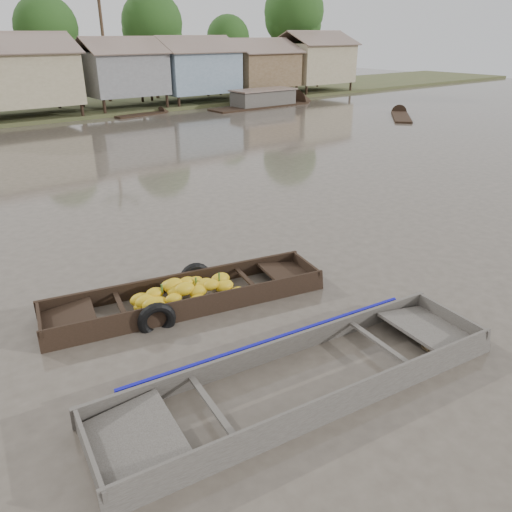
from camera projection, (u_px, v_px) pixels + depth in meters
ground at (294, 310)px, 10.46m from camera, size 120.00×120.00×0.00m
riverbank at (17, 68)px, 33.91m from camera, size 120.00×12.47×10.22m
banana_boat at (183, 297)px, 10.62m from camera, size 6.15×2.71×0.82m
viewer_boat at (304, 382)px, 8.22m from camera, size 7.21×2.76×0.57m
distant_boats at (187, 113)px, 34.51m from camera, size 47.12×14.41×1.38m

